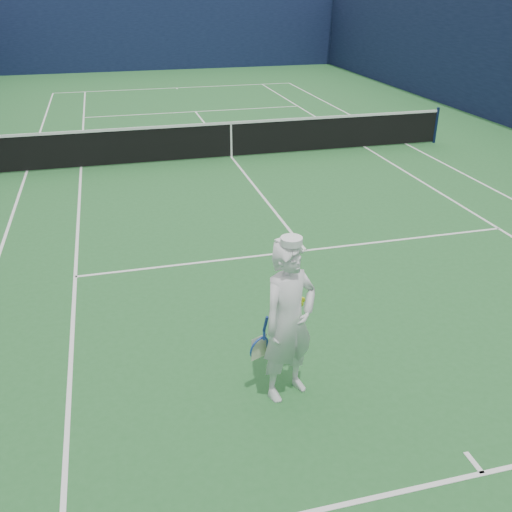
% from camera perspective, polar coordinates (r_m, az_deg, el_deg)
% --- Properties ---
extents(ground, '(80.00, 80.00, 0.00)m').
position_cam_1_polar(ground, '(16.40, -2.47, 9.84)').
color(ground, '#26632D').
rests_on(ground, ground).
extents(court_markings, '(11.03, 23.83, 0.01)m').
position_cam_1_polar(court_markings, '(16.40, -2.47, 9.86)').
color(court_markings, white).
rests_on(court_markings, ground).
extents(windscreen_fence, '(20.12, 36.12, 4.00)m').
position_cam_1_polar(windscreen_fence, '(15.96, -2.61, 16.76)').
color(windscreen_fence, '#0F1737').
rests_on(windscreen_fence, ground).
extents(tennis_net, '(12.88, 0.09, 1.07)m').
position_cam_1_polar(tennis_net, '(16.25, -2.50, 11.72)').
color(tennis_net, '#141E4C').
rests_on(tennis_net, ground).
extents(tennis_player, '(0.92, 0.72, 2.06)m').
position_cam_1_polar(tennis_player, '(6.57, 3.32, -6.55)').
color(tennis_player, white).
rests_on(tennis_player, ground).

